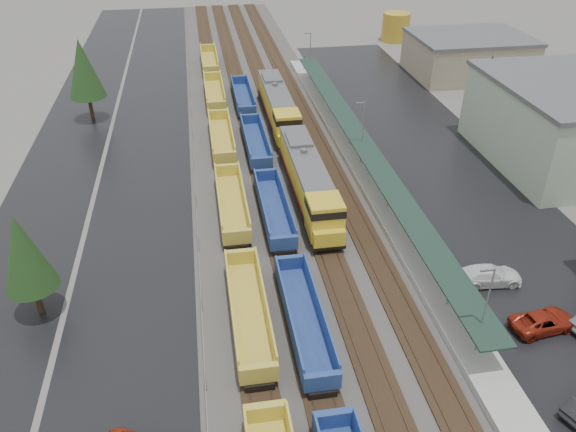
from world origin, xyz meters
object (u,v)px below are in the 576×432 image
Objects in this scene: well_string_yellow at (232,204)px; storage_tank at (396,27)px; parked_car_east_b at (543,321)px; well_string_blue at (287,256)px; locomotive_trail at (278,107)px; parked_car_east_c at (489,275)px; locomotive_lead at (309,182)px.

storage_tank reaches higher than well_string_yellow.
parked_car_east_b is (-15.26, -80.27, -1.97)m from storage_tank.
well_string_blue is at bearing -115.50° from storage_tank.
locomotive_trail is 3.75× the size of parked_car_east_c.
well_string_yellow is at bearing -121.79° from storage_tank.
well_string_blue is 17.09m from parked_car_east_c.
parked_car_east_c reaches higher than parked_car_east_b.
locomotive_trail is (0.00, 21.00, 0.00)m from locomotive_lead.
locomotive_trail reaches higher than parked_car_east_b.
well_string_blue is at bearing 52.01° from parked_car_east_b.
locomotive_trail is 47.92m from storage_tank.
storage_tank is at bearing -8.27° from parked_car_east_c.
locomotive_trail reaches higher than well_string_yellow.
parked_car_east_c is at bearing -71.30° from locomotive_trail.
locomotive_lead reaches higher than parked_car_east_c.
storage_tank is 76.38m from parked_car_east_c.
locomotive_lead is 0.19× the size of well_string_yellow.
parked_car_east_b is (13.88, -42.23, -1.78)m from locomotive_trail.
well_string_blue is 16.86× the size of parked_car_east_c.
locomotive_trail is at bearing 11.31° from parked_car_east_b.
locomotive_lead is 3.87× the size of storage_tank.
storage_tank is at bearing 64.50° from well_string_blue.
locomotive_trail is 0.22× the size of well_string_blue.
parked_car_east_c is (20.34, -14.56, -0.38)m from well_string_yellow.
parked_car_east_c is (12.34, -15.44, -1.69)m from locomotive_lead.
well_string_yellow is 70.52m from storage_tank.
well_string_yellow is 1.19× the size of well_string_blue.
well_string_yellow is at bearing 112.71° from well_string_blue.
locomotive_lead reaches higher than parked_car_east_b.
locomotive_lead is 4.06× the size of parked_car_east_b.
well_string_blue reaches higher than parked_car_east_c.
parked_car_east_c is (16.34, -5.00, -0.34)m from well_string_blue.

